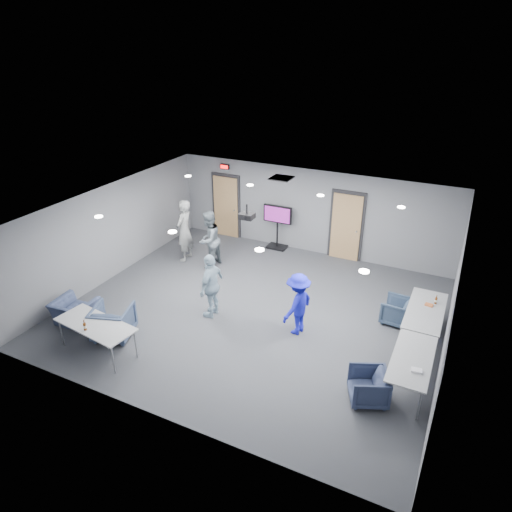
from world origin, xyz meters
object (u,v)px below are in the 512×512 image
at_px(table_right_a, 425,311).
at_px(chair_right_a, 397,311).
at_px(person_b, 209,240).
at_px(bottle_front, 85,326).
at_px(table_front_left, 96,326).
at_px(chair_front_b, 75,312).
at_px(person_c, 211,285).
at_px(table_right_b, 412,360).
at_px(tv_stand, 277,224).
at_px(chair_front_a, 113,321).
at_px(person_a, 184,231).
at_px(chair_right_c, 368,386).
at_px(person_d, 298,304).
at_px(bottle_right, 436,301).
at_px(projector, 247,216).

bearing_deg(table_right_a, chair_right_a, 62.50).
distance_m(person_b, bottle_front, 4.93).
height_order(person_b, table_front_left, person_b).
bearing_deg(chair_front_b, person_c, -152.11).
height_order(table_right_b, tv_stand, tv_stand).
height_order(person_b, chair_front_a, person_b).
distance_m(chair_right_a, bottle_front, 7.19).
relative_size(person_b, table_right_b, 0.96).
bearing_deg(person_a, person_b, 81.44).
height_order(person_a, table_right_b, person_a).
height_order(chair_right_c, table_right_a, table_right_a).
relative_size(person_b, person_d, 1.14).
relative_size(person_d, tv_stand, 1.04).
relative_size(person_c, table_right_a, 0.87).
bearing_deg(chair_front_a, person_c, -150.44).
xyz_separation_m(chair_right_c, bottle_front, (-5.73, -1.37, 0.50)).
bearing_deg(table_right_a, person_a, 81.93).
bearing_deg(tv_stand, chair_front_b, -113.50).
bearing_deg(chair_right_a, tv_stand, -117.33).
distance_m(chair_right_c, table_right_a, 2.71).
height_order(table_right_b, bottle_front, bottle_front).
bearing_deg(chair_front_b, bottle_front, 141.30).
xyz_separation_m(table_right_a, bottle_front, (-6.38, -3.97, 0.13)).
height_order(chair_front_a, bottle_front, bottle_front).
height_order(table_right_a, tv_stand, tv_stand).
bearing_deg(chair_front_a, chair_front_b, -19.22).
distance_m(chair_front_a, tv_stand, 6.33).
height_order(chair_front_a, bottle_right, bottle_right).
bearing_deg(person_c, table_right_a, 103.97).
distance_m(person_b, tv_stand, 2.46).
height_order(person_c, table_right_b, person_c).
height_order(table_right_a, bottle_front, bottle_front).
xyz_separation_m(person_b, table_right_b, (6.31, -2.86, -0.19)).
xyz_separation_m(person_d, table_right_a, (2.69, 1.09, -0.08)).
relative_size(chair_right_c, table_front_left, 0.37).
bearing_deg(bottle_front, projector, 60.86).
xyz_separation_m(chair_right_a, chair_right_c, (0.00, -2.94, 0.01)).
distance_m(table_front_left, projector, 4.26).
xyz_separation_m(table_right_a, tv_stand, (-5.00, 3.04, 0.14)).
bearing_deg(table_right_a, bottle_right, -23.79).
distance_m(person_a, chair_right_c, 7.53).
distance_m(bottle_right, tv_stand, 5.81).
bearing_deg(tv_stand, table_front_left, -101.44).
bearing_deg(chair_right_a, person_a, -91.44).
bearing_deg(bottle_right, projector, -170.84).
height_order(person_c, table_right_a, person_c).
relative_size(chair_front_b, table_right_a, 0.50).
bearing_deg(table_front_left, bottle_front, -86.63).
relative_size(person_b, person_c, 1.04).
xyz_separation_m(bottle_right, projector, (-4.53, -0.73, 1.59)).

